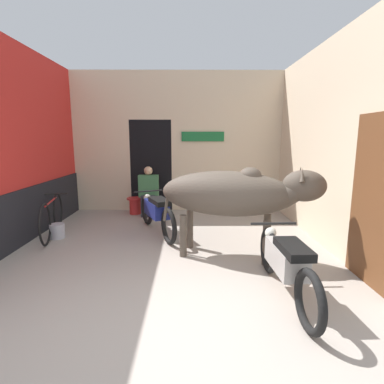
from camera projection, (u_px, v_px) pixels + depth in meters
name	position (u px, v px, depth m)	size (l,w,h in m)	color
ground_plane	(158.00, 328.00, 2.84)	(30.00, 30.00, 0.00)	#9E9389
wall_left_shopfront	(12.00, 148.00, 4.88)	(0.25, 4.78, 3.35)	red
wall_back_with_doorway	(169.00, 150.00, 7.53)	(5.04, 0.93, 3.35)	beige
wall_right_with_door	(331.00, 146.00, 4.87)	(0.22, 4.78, 3.35)	beige
cow	(235.00, 194.00, 4.40)	(2.42, 1.20, 1.40)	#4C4238
motorcycle_near	(286.00, 262.00, 3.35)	(0.58, 1.88, 0.73)	black
motorcycle_far	(157.00, 211.00, 5.61)	(0.91, 1.81, 0.75)	black
bicycle	(52.00, 217.00, 5.47)	(0.50, 1.68, 0.73)	black
shopkeeper_seated	(149.00, 191.00, 6.89)	(0.45, 0.33, 1.14)	#282833
plastic_stool	(135.00, 205.00, 7.11)	(0.38, 0.38, 0.39)	red
bucket	(57.00, 231.00, 5.39)	(0.26, 0.26, 0.26)	#A8A8B2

